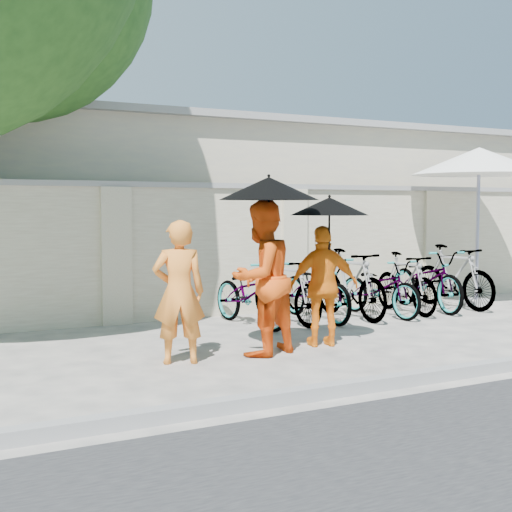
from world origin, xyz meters
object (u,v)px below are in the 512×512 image
monk_right (324,286)px  patio_umbrella (479,163)px  monk_left (179,292)px  monk_center (261,278)px

monk_right → patio_umbrella: size_ratio=0.51×
monk_left → monk_center: 1.01m
monk_left → monk_center: bearing=-165.0°
monk_center → monk_right: 0.95m
monk_right → patio_umbrella: bearing=-141.2°
monk_center → monk_right: size_ratio=1.21×
monk_left → monk_center: (1.01, -0.03, 0.11)m
monk_right → patio_umbrella: 4.99m
monk_center → patio_umbrella: (5.27, 1.88, 1.57)m
monk_left → monk_right: 1.94m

